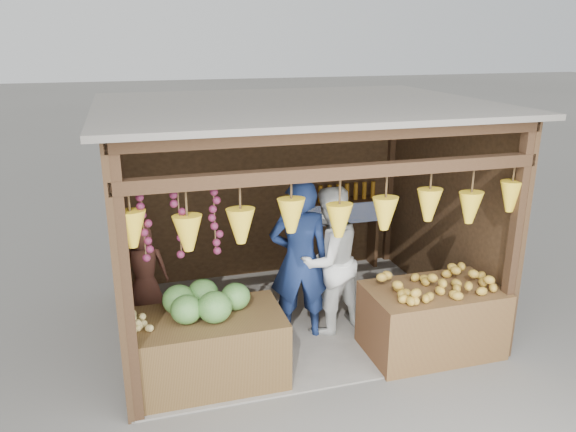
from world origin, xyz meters
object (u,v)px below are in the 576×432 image
at_px(counter_left, 210,349).
at_px(vendor_seated, 144,269).
at_px(counter_right, 431,320).
at_px(woman_standing, 328,260).
at_px(man_standing, 300,260).

height_order(counter_left, vendor_seated, vendor_seated).
relative_size(counter_right, woman_standing, 0.82).
distance_m(counter_left, woman_standing, 1.72).
height_order(counter_right, woman_standing, woman_standing).
bearing_deg(vendor_seated, counter_right, 163.64).
relative_size(counter_left, man_standing, 0.78).
height_order(counter_left, counter_right, counter_right).
distance_m(woman_standing, vendor_seated, 2.12).
relative_size(man_standing, woman_standing, 1.07).
bearing_deg(vendor_seated, woman_standing, 173.05).
height_order(man_standing, woman_standing, man_standing).
height_order(counter_left, woman_standing, woman_standing).
xyz_separation_m(counter_right, man_standing, (-1.29, 0.74, 0.56)).
xyz_separation_m(man_standing, woman_standing, (0.36, 0.04, -0.06)).
distance_m(counter_left, vendor_seated, 1.38).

